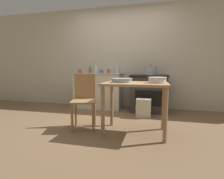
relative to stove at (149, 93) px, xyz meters
The scene contains 16 objects.
ground_plane 1.48m from the stove, 119.77° to the right, with size 14.00×14.00×0.00m, color brown.
wall_back 1.16m from the stove, 153.55° to the left, with size 8.00×0.07×2.55m.
counter_cabinet 1.24m from the stove, behind, with size 1.18×0.59×0.89m.
stove is the anchor object (origin of this frame).
work_table 1.52m from the stove, 95.87° to the right, with size 0.96×0.64×0.78m.
chair 1.75m from the stove, 125.42° to the right, with size 0.49×0.49×0.91m.
flour_sack 0.59m from the stove, 98.76° to the right, with size 0.30×0.21×0.38m, color beige.
stock_pot 0.54m from the stove, 60.32° to the right, with size 0.25×0.25×0.23m.
mixing_bowl_large 1.55m from the stove, 104.26° to the right, with size 0.34×0.34×0.06m.
mixing_bowl_small 1.53m from the stove, 83.60° to the right, with size 0.27×0.27×0.09m.
bottle_far_left 1.01m from the stove, 163.48° to the left, with size 0.08×0.08×0.24m.
bottle_left 1.45m from the stove, behind, with size 0.07×0.07×0.24m.
bottle_mid_left 1.59m from the stove, behind, with size 0.07×0.07×0.19m.
cup_center_left 1.24m from the stove, behind, with size 0.09×0.09×0.08m, color #4C6B99.
cup_center 1.10m from the stove, behind, with size 0.08×0.08×0.10m, color #B74C42.
cup_center_right 1.75m from the stove, behind, with size 0.09×0.09×0.08m, color #B74C42.
Camera 1 is at (0.84, -2.89, 0.99)m, focal length 28.00 mm.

